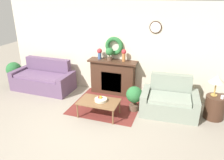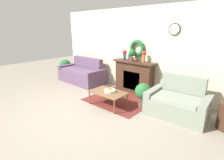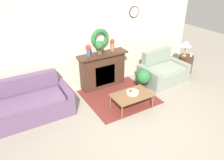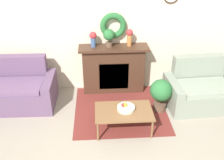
% 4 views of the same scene
% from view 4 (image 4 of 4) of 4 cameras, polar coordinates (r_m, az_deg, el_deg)
% --- Properties ---
extents(floor_rug, '(1.80, 1.72, 0.01)m').
position_cam_4_polar(floor_rug, '(5.29, 1.82, -6.33)').
color(floor_rug, maroon).
rests_on(floor_rug, ground_plane).
extents(wall_back, '(6.80, 0.19, 2.70)m').
position_cam_4_polar(wall_back, '(5.52, -0.68, 11.09)').
color(wall_back, beige).
rests_on(wall_back, ground_plane).
extents(fireplace, '(1.44, 0.41, 1.05)m').
position_cam_4_polar(fireplace, '(5.66, 0.31, 2.49)').
color(fireplace, '#42281C').
rests_on(fireplace, ground_plane).
extents(couch_left, '(1.90, 0.93, 0.94)m').
position_cam_4_polar(couch_left, '(5.68, -21.82, -2.05)').
color(couch_left, '#604766').
rests_on(couch_left, ground_plane).
extents(loveseat_right, '(1.43, 0.98, 0.94)m').
position_cam_4_polar(loveseat_right, '(5.59, 18.81, -2.09)').
color(loveseat_right, gray).
rests_on(loveseat_right, ground_plane).
extents(coffee_table, '(1.00, 0.62, 0.40)m').
position_cam_4_polar(coffee_table, '(4.59, 2.58, -7.06)').
color(coffee_table, brown).
rests_on(coffee_table, ground_plane).
extents(fruit_bowl, '(0.31, 0.31, 0.12)m').
position_cam_4_polar(fruit_bowl, '(4.58, 3.02, -6.04)').
color(fruit_bowl, beige).
rests_on(fruit_bowl, coffee_table).
extents(vase_on_mantel_left, '(0.15, 0.15, 0.32)m').
position_cam_4_polar(vase_on_mantel_left, '(5.37, -4.15, 9.10)').
color(vase_on_mantel_left, '#3D5684').
rests_on(vase_on_mantel_left, fireplace).
extents(vase_on_mantel_right, '(0.14, 0.14, 0.35)m').
position_cam_4_polar(vase_on_mantel_right, '(5.41, 3.84, 9.48)').
color(vase_on_mantel_right, '#AD6B38').
rests_on(vase_on_mantel_right, fireplace).
extents(potted_plant_on_mantel, '(0.23, 0.23, 0.37)m').
position_cam_4_polar(potted_plant_on_mantel, '(5.34, -0.68, 9.55)').
color(potted_plant_on_mantel, brown).
rests_on(potted_plant_on_mantel, fireplace).
extents(potted_plant_floor_by_loveseat, '(0.43, 0.43, 0.67)m').
position_cam_4_polar(potted_plant_floor_by_loveseat, '(5.13, 10.60, -2.61)').
color(potted_plant_floor_by_loveseat, brown).
rests_on(potted_plant_floor_by_loveseat, ground_plane).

